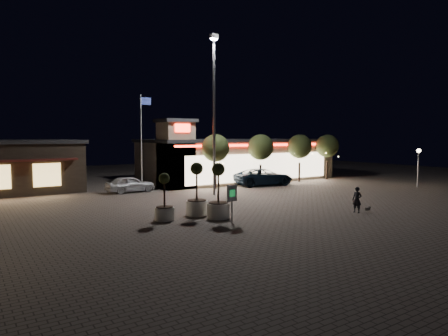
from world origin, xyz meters
TOP-DOWN VIEW (x-y plane):
  - ground at (0.00, 0.00)m, footprint 90.00×90.00m
  - retail_building at (9.51, 15.82)m, footprint 20.40×8.40m
  - floodlight_pole at (2.00, 8.00)m, footprint 0.60×0.40m
  - flagpole at (-1.90, 13.00)m, footprint 0.95×0.10m
  - lamp_post_east at (20.00, 2.00)m, footprint 0.36×0.36m
  - string_tree_a at (4.00, 11.00)m, footprint 2.42×2.42m
  - string_tree_b at (9.00, 11.00)m, footprint 2.42×2.42m
  - string_tree_c at (14.00, 11.00)m, footprint 2.42×2.42m
  - string_tree_d at (18.00, 11.00)m, footprint 2.42×2.42m
  - pickup_truck at (9.11, 10.72)m, footprint 6.02×3.54m
  - white_sedan at (-3.00, 13.05)m, footprint 3.99×1.64m
  - pedestrian at (5.33, -2.94)m, footprint 0.49×0.64m
  - dog at (6.03, -3.23)m, footprint 0.46×0.19m
  - planter_left at (-5.28, 1.45)m, footprint 1.06×1.06m
  - planter_mid at (-2.50, 0.31)m, footprint 1.27×1.27m
  - planter_right at (-3.08, 1.75)m, footprint 1.26×1.26m
  - valet_sign at (-2.66, -1.28)m, footprint 0.68×0.17m

SIDE VIEW (x-z plane):
  - ground at x=0.00m, z-range 0.00..0.00m
  - dog at x=6.03m, z-range 0.12..0.37m
  - white_sedan at x=-3.00m, z-range 0.00..1.35m
  - pedestrian at x=5.33m, z-range 0.00..1.57m
  - pickup_truck at x=9.11m, z-range 0.00..1.57m
  - planter_left at x=-5.28m, z-range -0.50..2.12m
  - planter_right at x=-3.08m, z-range -0.59..2.51m
  - planter_mid at x=-2.50m, z-range -0.60..2.53m
  - valet_sign at x=-2.66m, z-range 0.41..2.47m
  - retail_building at x=9.51m, z-range -0.84..5.26m
  - lamp_post_east at x=20.00m, z-range 0.72..4.20m
  - string_tree_a at x=4.00m, z-range 1.17..5.95m
  - string_tree_b at x=9.00m, z-range 1.17..5.95m
  - string_tree_c at x=14.00m, z-range 1.17..5.95m
  - string_tree_d at x=18.00m, z-range 1.17..5.95m
  - flagpole at x=-1.90m, z-range 0.74..8.74m
  - floodlight_pole at x=2.00m, z-range 0.83..13.21m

